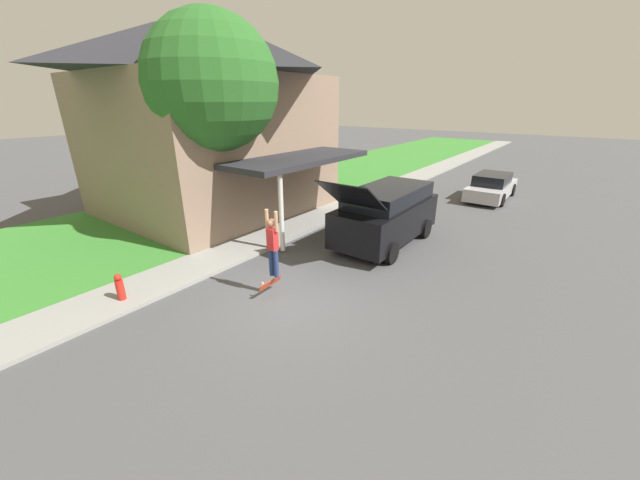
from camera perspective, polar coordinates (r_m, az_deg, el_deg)
name	(u,v)px	position (r m, az deg, el deg)	size (l,w,h in m)	color
ground_plane	(288,298)	(9.78, -5.17, -9.24)	(120.00, 120.00, 0.00)	#49494C
lawn	(249,202)	(19.00, -11.29, 5.94)	(10.00, 80.00, 0.08)	#387F2D
sidewalk	(316,218)	(16.12, -0.61, 3.62)	(1.80, 80.00, 0.10)	gray
house	(209,114)	(17.74, -17.34, 18.72)	(11.00, 9.67, 8.38)	#89705B
lawn_tree_near	(212,84)	(13.35, -16.89, 22.78)	(4.42, 4.42, 7.64)	brown
suv_parked	(386,214)	(13.20, 10.57, 4.14)	(2.20, 5.48, 2.79)	black
car_down_street	(491,187)	(21.49, 25.74, 7.68)	(1.89, 4.56, 1.36)	#B7B7BC
skateboarder	(273,243)	(9.35, -7.58, -0.55)	(0.41, 0.21, 1.84)	navy
skateboard	(270,283)	(9.82, -8.01, -6.82)	(0.17, 0.83, 0.24)	#B73D23
fire_hydrant	(120,287)	(10.69, -29.37, -6.60)	(0.20, 0.20, 0.73)	red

